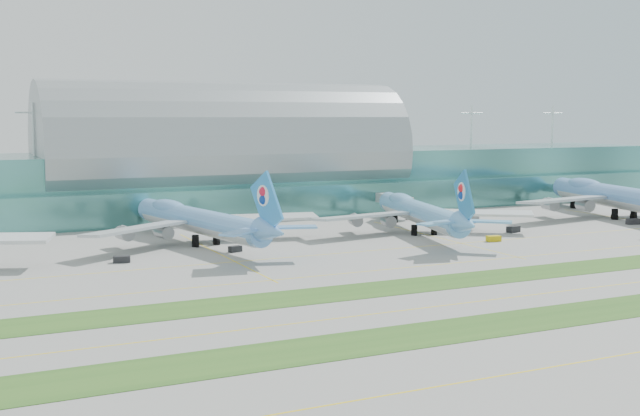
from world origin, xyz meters
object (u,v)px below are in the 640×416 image
airliner_b (198,219)px  airliner_d (616,195)px  terminal (225,169)px  airliner_c (419,211)px

airliner_b → airliner_d: (134.77, -5.91, 0.83)m
terminal → airliner_d: (106.88, -66.70, -7.15)m
airliner_b → airliner_c: bearing=-18.6°
airliner_c → airliner_d: airliner_d is taller
airliner_d → terminal: bearing=160.9°
terminal → airliner_b: bearing=-114.6°
airliner_b → airliner_d: airliner_d is taller
airliner_b → airliner_c: size_ratio=1.04×
airliner_c → airliner_d: size_ratio=0.85×
terminal → airliner_c: size_ratio=4.83×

